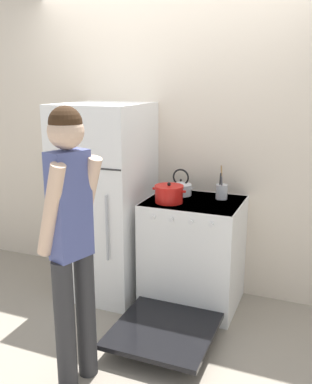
% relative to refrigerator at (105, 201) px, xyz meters
% --- Properties ---
extents(ground_plane, '(14.00, 14.00, 0.00)m').
position_rel_refrigerator_xyz_m(ground_plane, '(0.47, 0.36, -0.81)').
color(ground_plane, gray).
extents(wall_back, '(10.00, 0.06, 2.55)m').
position_rel_refrigerator_xyz_m(wall_back, '(0.47, 0.39, 0.46)').
color(wall_back, beige).
rests_on(wall_back, ground_plane).
extents(refrigerator, '(0.69, 0.74, 1.63)m').
position_rel_refrigerator_xyz_m(refrigerator, '(0.00, 0.00, 0.00)').
color(refrigerator, white).
rests_on(refrigerator, ground_plane).
extents(stove_range, '(0.75, 1.32, 0.89)m').
position_rel_refrigerator_xyz_m(stove_range, '(0.77, 0.01, -0.37)').
color(stove_range, white).
rests_on(stove_range, ground_plane).
extents(dutch_oven_pot, '(0.27, 0.23, 0.16)m').
position_rel_refrigerator_xyz_m(dutch_oven_pot, '(0.61, -0.08, 0.14)').
color(dutch_oven_pot, red).
rests_on(dutch_oven_pot, stove_range).
extents(tea_kettle, '(0.23, 0.18, 0.22)m').
position_rel_refrigerator_xyz_m(tea_kettle, '(0.62, 0.17, 0.13)').
color(tea_kettle, silver).
rests_on(tea_kettle, stove_range).
extents(utensil_jar, '(0.09, 0.09, 0.27)m').
position_rel_refrigerator_xyz_m(utensil_jar, '(0.96, 0.18, 0.14)').
color(utensil_jar, '#B7BABF').
rests_on(utensil_jar, stove_range).
extents(person, '(0.34, 0.39, 1.68)m').
position_rel_refrigerator_xyz_m(person, '(0.41, -1.14, 0.14)').
color(person, '#2D2D30').
rests_on(person, ground_plane).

